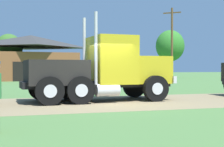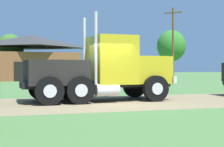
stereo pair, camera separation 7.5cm
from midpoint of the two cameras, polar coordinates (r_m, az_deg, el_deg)
The scene contains 7 objects.
ground_plane at distance 14.43m, azimuth -1.67°, elevation -4.93°, with size 200.00×200.00×0.00m, color #4D763C.
dirt_track at distance 14.43m, azimuth -1.67°, elevation -4.92°, with size 120.00×6.20×0.01m, color #8A7856.
truck_foreground_white at distance 15.21m, azimuth -1.96°, elevation 0.51°, with size 6.83×2.96×3.83m.
shed_building at distance 43.31m, azimuth -13.53°, elevation 2.51°, with size 11.44×8.98×5.58m.
utility_pole_near at distance 42.29m, azimuth 10.01°, elevation 5.25°, with size 1.76×1.53×8.87m.
tree_right at distance 45.46m, azimuth -17.04°, elevation 3.98°, with size 3.46×3.46×5.88m.
tree_far_right at distance 53.57m, azimuth 9.71°, elevation 4.59°, with size 4.44×4.44×7.40m.
Camera 1 is at (-3.84, -13.84, 1.46)m, focal length 54.30 mm.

